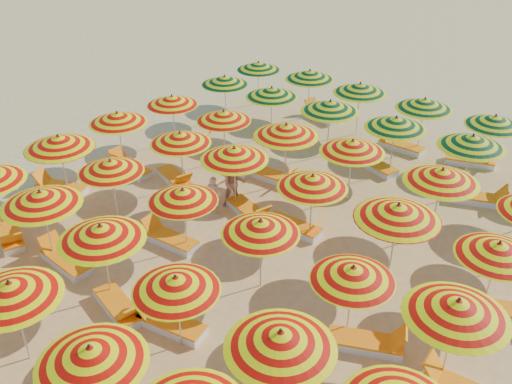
# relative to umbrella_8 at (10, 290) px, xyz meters

# --- Properties ---
(ground) EXTENTS (120.00, 120.00, 0.00)m
(ground) POSITION_rel_umbrella_8_xyz_m (1.26, 6.26, -1.98)
(ground) COLOR #EBB868
(ground) RESTS_ON ground
(umbrella_8) EXTENTS (2.54, 2.54, 2.25)m
(umbrella_8) POSITION_rel_umbrella_8_xyz_m (0.00, 0.00, 0.00)
(umbrella_8) COLOR silver
(umbrella_8) RESTS_ON ground
(umbrella_9) EXTENTS (2.70, 2.70, 2.21)m
(umbrella_9) POSITION_rel_umbrella_8_xyz_m (2.73, -0.13, -0.03)
(umbrella_9) COLOR silver
(umbrella_9) RESTS_ON ground
(umbrella_13) EXTENTS (2.16, 2.16, 2.25)m
(umbrella_13) POSITION_rel_umbrella_8_xyz_m (-2.66, 2.58, 0.00)
(umbrella_13) COLOR silver
(umbrella_13) RESTS_ON ground
(umbrella_14) EXTENTS (2.22, 2.22, 2.26)m
(umbrella_14) POSITION_rel_umbrella_8_xyz_m (-0.14, 2.49, 0.01)
(umbrella_14) COLOR silver
(umbrella_14) RESTS_ON ground
(umbrella_15) EXTENTS (2.44, 2.44, 2.07)m
(umbrella_15) POSITION_rel_umbrella_8_xyz_m (2.45, 2.34, -0.16)
(umbrella_15) COLOR silver
(umbrella_15) RESTS_ON ground
(umbrella_16) EXTENTS (2.46, 2.46, 2.29)m
(umbrella_16) POSITION_rel_umbrella_8_xyz_m (5.28, 2.20, 0.03)
(umbrella_16) COLOR silver
(umbrella_16) RESTS_ON ground
(umbrella_18) EXTENTS (2.66, 2.66, 2.32)m
(umbrella_18) POSITION_rel_umbrella_8_xyz_m (-5.02, 4.89, 0.06)
(umbrella_18) COLOR silver
(umbrella_18) RESTS_ON ground
(umbrella_19) EXTENTS (2.14, 2.14, 2.08)m
(umbrella_19) POSITION_rel_umbrella_8_xyz_m (-2.83, 5.05, -0.15)
(umbrella_19) COLOR silver
(umbrella_19) RESTS_ON ground
(umbrella_20) EXTENTS (2.43, 2.43, 2.05)m
(umbrella_20) POSITION_rel_umbrella_8_xyz_m (-0.00, 5.15, -0.18)
(umbrella_20) COLOR silver
(umbrella_20) RESTS_ON ground
(umbrella_21) EXTENTS (2.54, 2.54, 2.11)m
(umbrella_21) POSITION_rel_umbrella_8_xyz_m (2.63, 5.14, -0.12)
(umbrella_21) COLOR silver
(umbrella_21) RESTS_ON ground
(umbrella_22) EXTENTS (2.54, 2.54, 2.05)m
(umbrella_22) POSITION_rel_umbrella_8_xyz_m (5.30, 4.97, -0.18)
(umbrella_22) COLOR silver
(umbrella_22) RESTS_ON ground
(umbrella_23) EXTENTS (2.42, 2.42, 2.29)m
(umbrella_23) POSITION_rel_umbrella_8_xyz_m (7.59, 5.01, 0.03)
(umbrella_23) COLOR silver
(umbrella_23) RESTS_ON ground
(umbrella_24) EXTENTS (2.07, 2.07, 2.15)m
(umbrella_24) POSITION_rel_umbrella_8_xyz_m (-5.32, 7.49, -0.09)
(umbrella_24) COLOR silver
(umbrella_24) RESTS_ON ground
(umbrella_25) EXTENTS (2.60, 2.60, 2.12)m
(umbrella_25) POSITION_rel_umbrella_8_xyz_m (-2.48, 7.64, -0.11)
(umbrella_25) COLOR silver
(umbrella_25) RESTS_ON ground
(umbrella_26) EXTENTS (2.53, 2.53, 2.22)m
(umbrella_26) POSITION_rel_umbrella_8_xyz_m (-0.28, 7.70, -0.02)
(umbrella_26) COLOR silver
(umbrella_26) RESTS_ON ground
(umbrella_27) EXTENTS (2.23, 2.23, 2.14)m
(umbrella_27) POSITION_rel_umbrella_8_xyz_m (2.46, 7.80, -0.10)
(umbrella_27) COLOR silver
(umbrella_27) RESTS_ON ground
(umbrella_28) EXTENTS (2.71, 2.71, 2.35)m
(umbrella_28) POSITION_rel_umbrella_8_xyz_m (5.15, 7.50, 0.08)
(umbrella_28) COLOR silver
(umbrella_28) RESTS_ON ground
(umbrella_29) EXTENTS (2.52, 2.52, 2.09)m
(umbrella_29) POSITION_rel_umbrella_8_xyz_m (7.58, 7.74, -0.14)
(umbrella_29) COLOR silver
(umbrella_29) RESTS_ON ground
(umbrella_30) EXTENTS (2.54, 2.54, 2.05)m
(umbrella_30) POSITION_rel_umbrella_8_xyz_m (-5.11, 9.96, -0.17)
(umbrella_30) COLOR silver
(umbrella_30) RESTS_ON ground
(umbrella_31) EXTENTS (2.31, 2.31, 2.07)m
(umbrella_31) POSITION_rel_umbrella_8_xyz_m (-2.59, 9.96, -0.16)
(umbrella_31) COLOR silver
(umbrella_31) RESTS_ON ground
(umbrella_32) EXTENTS (2.84, 2.84, 2.31)m
(umbrella_32) POSITION_rel_umbrella_8_xyz_m (0.12, 9.89, 0.06)
(umbrella_32) COLOR silver
(umbrella_32) RESTS_ON ground
(umbrella_33) EXTENTS (2.34, 2.34, 2.19)m
(umbrella_33) POSITION_rel_umbrella_8_xyz_m (2.30, 10.37, -0.05)
(umbrella_33) COLOR silver
(umbrella_33) RESTS_ON ground
(umbrella_34) EXTENTS (2.80, 2.80, 2.27)m
(umbrella_34) POSITION_rel_umbrella_8_xyz_m (5.28, 10.08, 0.02)
(umbrella_34) COLOR silver
(umbrella_34) RESTS_ON ground
(umbrella_36) EXTENTS (2.28, 2.28, 2.05)m
(umbrella_36) POSITION_rel_umbrella_8_xyz_m (-4.97, 12.87, -0.18)
(umbrella_36) COLOR silver
(umbrella_36) RESTS_ON ground
(umbrella_37) EXTENTS (2.33, 2.33, 2.15)m
(umbrella_37) POSITION_rel_umbrella_8_xyz_m (-2.50, 12.74, -0.09)
(umbrella_37) COLOR silver
(umbrella_37) RESTS_ON ground
(umbrella_38) EXTENTS (2.74, 2.74, 2.24)m
(umbrella_38) POSITION_rel_umbrella_8_xyz_m (0.12, 12.68, -0.01)
(umbrella_38) COLOR silver
(umbrella_38) RESTS_ON ground
(umbrella_39) EXTENTS (2.71, 2.71, 2.24)m
(umbrella_39) POSITION_rel_umbrella_8_xyz_m (2.64, 12.74, -0.01)
(umbrella_39) COLOR silver
(umbrella_39) RESTS_ON ground
(umbrella_40) EXTENTS (2.30, 2.30, 2.26)m
(umbrella_40) POSITION_rel_umbrella_8_xyz_m (5.19, 12.84, 0.01)
(umbrella_40) COLOR silver
(umbrella_40) RESTS_ON ground
(umbrella_42) EXTENTS (1.91, 1.91, 2.02)m
(umbrella_42) POSITION_rel_umbrella_8_xyz_m (-5.02, 15.23, -0.20)
(umbrella_42) COLOR silver
(umbrella_42) RESTS_ON ground
(umbrella_43) EXTENTS (2.53, 2.53, 2.17)m
(umbrella_43) POSITION_rel_umbrella_8_xyz_m (-2.39, 15.26, -0.07)
(umbrella_43) COLOR silver
(umbrella_43) RESTS_ON ground
(umbrella_44) EXTENTS (2.64, 2.64, 2.22)m
(umbrella_44) POSITION_rel_umbrella_8_xyz_m (0.08, 15.01, -0.03)
(umbrella_44) COLOR silver
(umbrella_44) RESTS_ON ground
(umbrella_45) EXTENTS (2.19, 2.19, 2.21)m
(umbrella_45) POSITION_rel_umbrella_8_xyz_m (2.70, 15.02, -0.03)
(umbrella_45) COLOR silver
(umbrella_45) RESTS_ON ground
(umbrella_46) EXTENTS (2.49, 2.49, 2.13)m
(umbrella_46) POSITION_rel_umbrella_8_xyz_m (5.19, 15.19, -0.11)
(umbrella_46) COLOR silver
(umbrella_46) RESTS_ON ground
(lounger_4) EXTENTS (1.82, 1.24, 0.69)m
(lounger_4) POSITION_rel_umbrella_8_xyz_m (-4.41, 2.36, -1.83)
(lounger_4) COLOR white
(lounger_4) RESTS_ON ground
(lounger_5) EXTENTS (1.78, 0.73, 0.69)m
(lounger_5) POSITION_rel_umbrella_8_xyz_m (-2.16, 2.59, -1.83)
(lounger_5) COLOR white
(lounger_5) RESTS_ON ground
(lounger_6) EXTENTS (1.82, 1.03, 0.69)m
(lounger_6) POSITION_rel_umbrella_8_xyz_m (0.46, 2.23, -1.83)
(lounger_6) COLOR white
(lounger_6) RESTS_ON ground
(lounger_7) EXTENTS (1.80, 0.85, 0.69)m
(lounger_7) POSITION_rel_umbrella_8_xyz_m (1.85, 2.58, -1.83)
(lounger_7) COLOR white
(lounger_7) RESTS_ON ground
(lounger_10) EXTENTS (1.83, 1.13, 0.69)m
(lounger_10) POSITION_rel_umbrella_8_xyz_m (-5.62, 4.98, -1.83)
(lounger_10) COLOR white
(lounger_10) RESTS_ON ground
(lounger_11) EXTENTS (1.76, 0.68, 0.69)m
(lounger_11) POSITION_rel_umbrella_8_xyz_m (-0.60, 5.06, -1.83)
(lounger_11) COLOR white
(lounger_11) RESTS_ON ground
(lounger_12) EXTENTS (1.82, 1.23, 0.69)m
(lounger_12) POSITION_rel_umbrella_8_xyz_m (5.89, 4.86, -1.83)
(lounger_12) COLOR white
(lounger_12) RESTS_ON ground
(lounger_14) EXTENTS (1.77, 0.70, 0.69)m
(lounger_14) POSITION_rel_umbrella_8_xyz_m (-4.81, 7.35, -1.83)
(lounger_14) COLOR white
(lounger_14) RESTS_ON ground
(lounger_15) EXTENTS (1.83, 1.14, 0.69)m
(lounger_15) POSITION_rel_umbrella_8_xyz_m (-2.98, 7.75, -1.83)
(lounger_15) COLOR white
(lounger_15) RESTS_ON ground
(lounger_16) EXTENTS (1.83, 1.09, 0.69)m
(lounger_16) POSITION_rel_umbrella_8_xyz_m (0.32, 7.65, -1.83)
(lounger_16) COLOR white
(lounger_16) RESTS_ON ground
(lounger_17) EXTENTS (1.75, 0.63, 0.69)m
(lounger_17) POSITION_rel_umbrella_8_xyz_m (1.96, 7.78, -1.83)
(lounger_17) COLOR white
(lounger_17) RESTS_ON ground
(lounger_18) EXTENTS (1.82, 1.17, 0.69)m
(lounger_18) POSITION_rel_umbrella_8_xyz_m (8.18, 7.86, -1.83)
(lounger_18) COLOR white
(lounger_18) RESTS_ON ground
(lounger_19) EXTENTS (1.83, 1.10, 0.69)m
(lounger_19) POSITION_rel_umbrella_8_xyz_m (-4.52, 10.13, -1.83)
(lounger_19) COLOR white
(lounger_19) RESTS_ON ground
(lounger_20) EXTENTS (1.78, 0.76, 0.69)m
(lounger_20) POSITION_rel_umbrella_8_xyz_m (-1.99, 9.75, -1.83)
(lounger_20) COLOR white
(lounger_20) RESTS_ON ground
(lounger_21) EXTENTS (1.75, 0.62, 0.69)m
(lounger_21) POSITION_rel_umbrella_8_xyz_m (-0.38, 9.92, -1.83)
(lounger_21) COLOR white
(lounger_21) RESTS_ON ground
(lounger_23) EXTENTS (1.83, 1.09, 0.69)m
(lounger_23) POSITION_rel_umbrella_8_xyz_m (2.04, 12.80, -1.83)
(lounger_23) COLOR white
(lounger_23) RESTS_ON ground
(lounger_24) EXTENTS (1.82, 1.17, 0.69)m
(lounger_24) POSITION_rel_umbrella_8_xyz_m (5.79, 12.73, -1.83)
(lounger_24) COLOR white
(lounger_24) RESTS_ON ground
(lounger_26) EXTENTS (1.83, 1.07, 0.69)m
(lounger_26) POSITION_rel_umbrella_8_xyz_m (-1.88, 15.51, -1.83)
(lounger_26) COLOR white
(lounger_26) RESTS_ON ground
(lounger_27) EXTENTS (1.76, 0.66, 0.69)m
(lounger_27) POSITION_rel_umbrella_8_xyz_m (2.10, 14.82, -1.83)
(lounger_27) COLOR white
(lounger_27) RESTS_ON ground
(lounger_28) EXTENTS (1.83, 1.12, 0.69)m
(lounger_28) POSITION_rel_umbrella_8_xyz_m (4.68, 15.22, -1.83)
(lounger_28) COLOR white
(lounger_28) RESTS_ON ground
(beachgoer_b) EXTENTS (0.96, 0.97, 1.58)m
(beachgoer_b) POSITION_rel_umbrella_8_xyz_m (-0.43, 7.83, -1.19)
(beachgoer_b) COLOR tan
(beachgoer_b) RESTS_ON ground
(beachgoer_a) EXTENTS (0.53, 0.43, 1.28)m
(beachgoer_a) POSITION_rel_umbrella_8_xyz_m (-0.67, 7.12, -1.34)
(beachgoer_a) COLOR tan
(beachgoer_a) RESTS_ON ground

